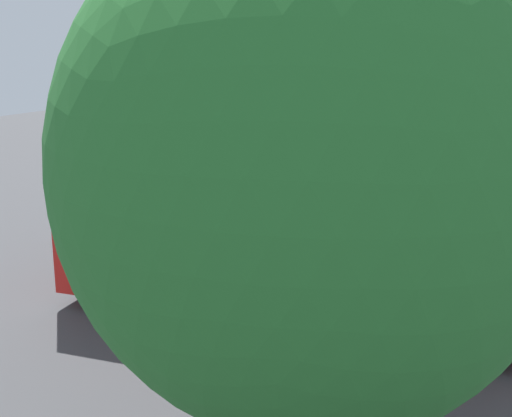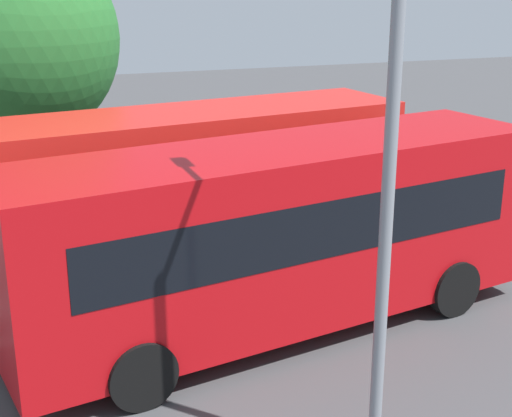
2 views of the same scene
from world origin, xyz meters
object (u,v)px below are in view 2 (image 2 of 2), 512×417
Objects in this scene: bus_far_left at (283,231)px; bus_center_left at (187,182)px; street_lamp at (379,163)px; depot_tree at (18,39)px.

bus_center_left is (-0.76, 3.66, 0.00)m from bus_far_left.
street_lamp is at bearing -105.35° from bus_far_left.
bus_far_left is at bearing -5.63° from street_lamp.
street_lamp reaches higher than bus_far_left.
bus_center_left is at bearing 2.60° from street_lamp.
bus_far_left is 3.74m from bus_center_left.
street_lamp is (-0.34, -3.86, 2.19)m from bus_far_left.
depot_tree reaches higher than bus_far_left.
street_lamp is 0.96× the size of depot_tree.
bus_far_left is at bearing -68.85° from depot_tree.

